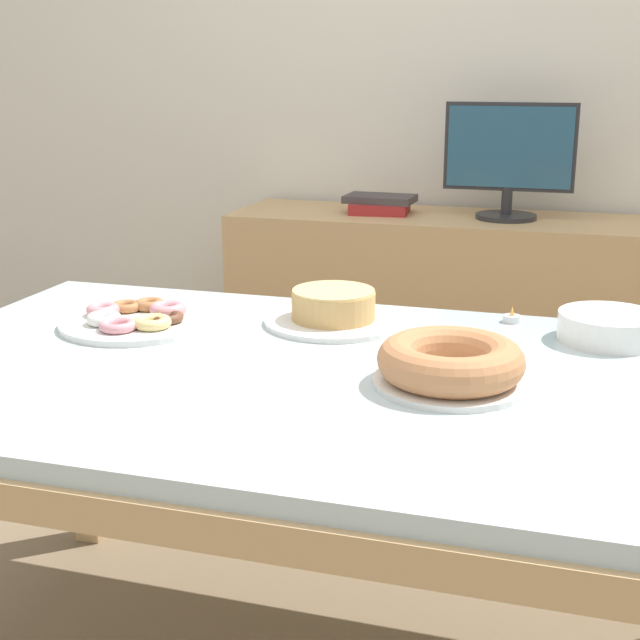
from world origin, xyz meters
TOP-DOWN VIEW (x-y plane):
  - wall_back at (0.00, 1.78)m, footprint 8.00×0.10m
  - dining_table at (0.00, 0.00)m, footprint 1.73×1.04m
  - sideboard at (0.00, 1.48)m, footprint 1.44×0.44m
  - computer_monitor at (0.21, 1.47)m, footprint 0.42×0.20m
  - book_stack at (-0.22, 1.48)m, footprint 0.24×0.18m
  - cake_chocolate_round at (-0.06, 0.31)m, footprint 0.31×0.31m
  - cake_golden_bundt at (0.25, -0.01)m, footprint 0.28×0.28m
  - pastry_platter at (-0.47, 0.17)m, footprint 0.33×0.33m
  - plate_stack at (0.52, 0.35)m, footprint 0.21×0.21m
  - tealight_right_edge at (0.18, 0.21)m, footprint 0.04×0.04m
  - tealight_left_edge at (0.32, 0.44)m, footprint 0.04×0.04m

SIDE VIEW (x-z plane):
  - sideboard at x=0.00m, z-range 0.00..0.79m
  - dining_table at x=0.00m, z-range 0.28..1.01m
  - tealight_right_edge at x=0.18m, z-range 0.72..0.76m
  - tealight_left_edge at x=0.32m, z-range 0.72..0.76m
  - pastry_platter at x=-0.47m, z-range 0.72..0.76m
  - plate_stack at x=0.52m, z-range 0.73..0.79m
  - cake_chocolate_round at x=-0.06m, z-range 0.72..0.80m
  - cake_golden_bundt at x=0.25m, z-range 0.73..0.81m
  - book_stack at x=-0.22m, z-range 0.79..0.85m
  - computer_monitor at x=0.21m, z-range 0.79..1.17m
  - wall_back at x=0.00m, z-range 0.00..2.60m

